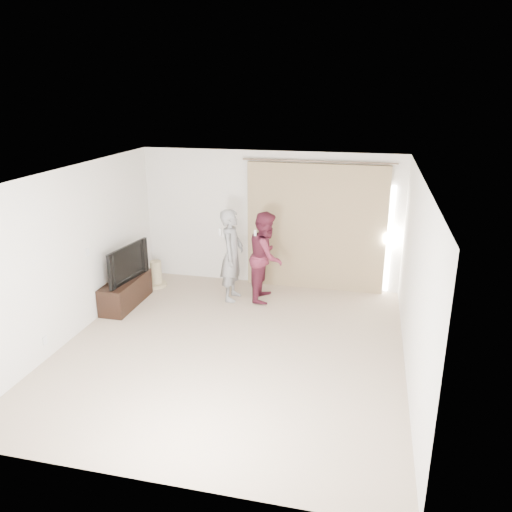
% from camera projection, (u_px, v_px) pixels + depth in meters
% --- Properties ---
extents(floor, '(5.50, 5.50, 0.00)m').
position_uv_depth(floor, '(232.00, 348.00, 7.45)').
color(floor, tan).
rests_on(floor, ground).
extents(wall_back, '(5.00, 0.04, 2.60)m').
position_uv_depth(wall_back, '(269.00, 219.00, 9.57)').
color(wall_back, white).
rests_on(wall_back, ground).
extents(wall_left, '(0.04, 5.50, 2.60)m').
position_uv_depth(wall_left, '(72.00, 254.00, 7.57)').
color(wall_left, white).
rests_on(wall_left, ground).
extents(ceiling, '(5.00, 5.50, 0.01)m').
position_uv_depth(ceiling, '(228.00, 174.00, 6.62)').
color(ceiling, white).
rests_on(ceiling, wall_back).
extents(curtain, '(2.80, 0.11, 2.46)m').
position_uv_depth(curtain, '(316.00, 228.00, 9.34)').
color(curtain, tan).
rests_on(curtain, ground).
extents(tv_console, '(0.43, 1.26, 0.48)m').
position_uv_depth(tv_console, '(126.00, 292.00, 8.88)').
color(tv_console, black).
rests_on(tv_console, ground).
extents(tv, '(0.30, 1.11, 0.63)m').
position_uv_depth(tv, '(123.00, 262.00, 8.70)').
color(tv, black).
rests_on(tv, tv_console).
extents(scratching_post, '(0.39, 0.39, 0.51)m').
position_uv_depth(scratching_post, '(156.00, 276.00, 9.73)').
color(scratching_post, tan).
rests_on(scratching_post, ground).
extents(person_man, '(0.41, 0.62, 1.68)m').
position_uv_depth(person_man, '(232.00, 255.00, 8.95)').
color(person_man, gray).
rests_on(person_man, ground).
extents(person_woman, '(0.65, 0.82, 1.64)m').
position_uv_depth(person_woman, '(266.00, 256.00, 8.96)').
color(person_woman, '#5B1D2E').
rests_on(person_woman, ground).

